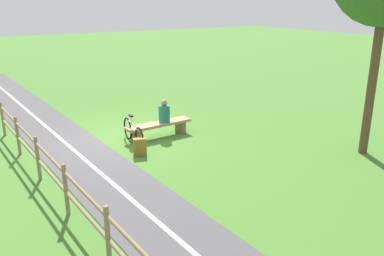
{
  "coord_description": "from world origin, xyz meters",
  "views": [
    {
      "loc": [
        4.12,
        10.53,
        3.95
      ],
      "look_at": [
        -0.7,
        2.97,
        1.06
      ],
      "focal_mm": 37.29,
      "sensor_mm": 36.0,
      "label": 1
    }
  ],
  "objects_px": {
    "bicycle": "(133,133)",
    "bench": "(159,127)",
    "backpack": "(140,147)",
    "person_seated": "(164,112)"
  },
  "relations": [
    {
      "from": "bicycle",
      "to": "bench",
      "type": "bearing_deg",
      "value": 107.73
    },
    {
      "from": "bench",
      "to": "backpack",
      "type": "bearing_deg",
      "value": 39.89
    },
    {
      "from": "bench",
      "to": "bicycle",
      "type": "xyz_separation_m",
      "value": [
        0.91,
        0.19,
        0.03
      ]
    },
    {
      "from": "person_seated",
      "to": "bicycle",
      "type": "distance_m",
      "value": 1.2
    },
    {
      "from": "bench",
      "to": "bicycle",
      "type": "relative_size",
      "value": 1.22
    },
    {
      "from": "bicycle",
      "to": "backpack",
      "type": "height_order",
      "value": "bicycle"
    },
    {
      "from": "backpack",
      "to": "bench",
      "type": "bearing_deg",
      "value": -137.45
    },
    {
      "from": "bench",
      "to": "backpack",
      "type": "xyz_separation_m",
      "value": [
        1.12,
        1.02,
        -0.09
      ]
    },
    {
      "from": "person_seated",
      "to": "bicycle",
      "type": "bearing_deg",
      "value": 7.56
    },
    {
      "from": "person_seated",
      "to": "backpack",
      "type": "bearing_deg",
      "value": 35.41
    }
  ]
}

